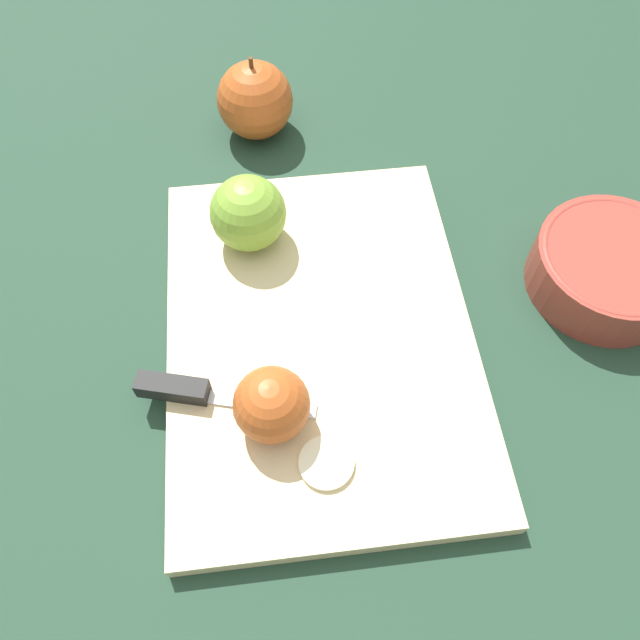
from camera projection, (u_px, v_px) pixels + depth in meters
name	position (u px, v px, depth m)	size (l,w,h in m)	color
ground_plane	(320.00, 341.00, 0.63)	(4.00, 4.00, 0.00)	#1E3828
cutting_board	(320.00, 336.00, 0.62)	(0.46, 0.36, 0.02)	#D1B789
apple_half_left	(248.00, 213.00, 0.64)	(0.08, 0.08, 0.08)	olive
apple_half_right	(272.00, 404.00, 0.53)	(0.07, 0.07, 0.07)	#AD4C1E
knife	(185.00, 390.00, 0.57)	(0.09, 0.16, 0.02)	silver
apple_slice	(326.00, 463.00, 0.54)	(0.05, 0.05, 0.01)	beige
apple_whole	(255.00, 100.00, 0.75)	(0.09, 0.09, 0.10)	#AD4C1E
bowl	(609.00, 267.00, 0.64)	(0.16, 0.16, 0.05)	#99382D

